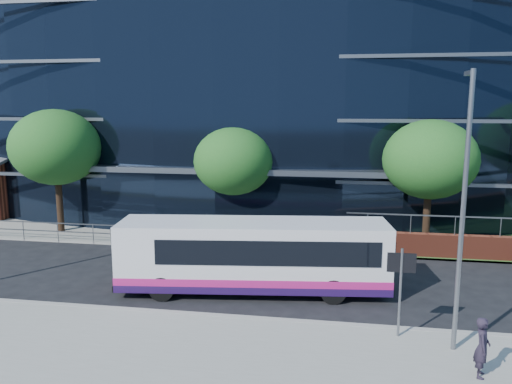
% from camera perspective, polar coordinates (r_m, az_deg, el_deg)
% --- Properties ---
extents(ground, '(200.00, 200.00, 0.00)m').
position_cam_1_polar(ground, '(18.21, 0.68, -13.35)').
color(ground, black).
rests_on(ground, ground).
extents(kerb, '(80.00, 0.25, 0.16)m').
position_cam_1_polar(kerb, '(17.27, 0.17, -14.40)').
color(kerb, gray).
rests_on(kerb, ground).
extents(yellow_line_outer, '(80.00, 0.08, 0.01)m').
position_cam_1_polar(yellow_line_outer, '(17.48, 0.27, -14.35)').
color(yellow_line_outer, gold).
rests_on(yellow_line_outer, ground).
extents(yellow_line_inner, '(80.00, 0.08, 0.01)m').
position_cam_1_polar(yellow_line_inner, '(17.62, 0.35, -14.15)').
color(yellow_line_inner, gold).
rests_on(yellow_line_inner, ground).
extents(far_forecourt, '(50.00, 8.00, 0.10)m').
position_cam_1_polar(far_forecourt, '(29.70, -7.59, -4.08)').
color(far_forecourt, gray).
rests_on(far_forecourt, ground).
extents(glass_office, '(44.00, 23.10, 16.00)m').
position_cam_1_polar(glass_office, '(37.96, -0.52, 11.14)').
color(glass_office, black).
rests_on(glass_office, ground).
extents(guard_railings, '(24.00, 0.05, 1.10)m').
position_cam_1_polar(guard_railings, '(26.56, -14.30, -4.28)').
color(guard_railings, slate).
rests_on(guard_railings, ground).
extents(street_sign, '(0.85, 0.09, 2.80)m').
position_cam_1_polar(street_sign, '(15.90, 16.24, -8.98)').
color(street_sign, slate).
rests_on(street_sign, pavement_near).
extents(tree_far_a, '(4.95, 4.95, 6.98)m').
position_cam_1_polar(tree_far_a, '(29.97, -21.91, 4.75)').
color(tree_far_a, black).
rests_on(tree_far_a, ground).
extents(tree_far_b, '(4.29, 4.29, 6.05)m').
position_cam_1_polar(tree_far_b, '(26.78, -2.57, 3.52)').
color(tree_far_b, black).
rests_on(tree_far_b, ground).
extents(tree_far_c, '(4.62, 4.62, 6.51)m').
position_cam_1_polar(tree_far_c, '(26.06, 19.27, 3.52)').
color(tree_far_c, black).
rests_on(tree_far_c, ground).
extents(streetlight_east, '(0.15, 0.77, 8.00)m').
position_cam_1_polar(streetlight_east, '(15.03, 22.60, -1.41)').
color(streetlight_east, slate).
rests_on(streetlight_east, pavement_near).
extents(city_bus, '(10.54, 3.59, 2.80)m').
position_cam_1_polar(city_bus, '(19.36, -0.05, -7.24)').
color(city_bus, silver).
rests_on(city_bus, ground).
extents(pedestrian, '(0.51, 0.66, 1.62)m').
position_cam_1_polar(pedestrian, '(14.84, 24.44, -15.86)').
color(pedestrian, '#231C2B').
rests_on(pedestrian, pavement_near).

